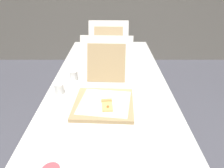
# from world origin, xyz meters

# --- Properties ---
(table) EXTENTS (0.88, 2.19, 0.72)m
(table) POSITION_xyz_m (0.00, 0.60, 0.68)
(table) COLOR silver
(table) RESTS_ON ground
(pizza_box_front) EXTENTS (0.40, 0.53, 0.37)m
(pizza_box_front) POSITION_xyz_m (-0.03, 0.31, 0.78)
(pizza_box_front) COLOR tan
(pizza_box_front) RESTS_ON table
(pizza_box_middle) EXTENTS (0.38, 0.52, 0.37)m
(pizza_box_middle) POSITION_xyz_m (-0.02, 0.86, 0.78)
(pizza_box_middle) COLOR tan
(pizza_box_middle) RESTS_ON table
(cup_white_near_center) EXTENTS (0.06, 0.06, 0.07)m
(cup_white_near_center) POSITION_xyz_m (-0.35, 0.41, 0.76)
(cup_white_near_center) COLOR white
(cup_white_near_center) RESTS_ON table
(cup_white_mid) EXTENTS (0.06, 0.06, 0.07)m
(cup_white_mid) POSITION_xyz_m (-0.28, 0.63, 0.76)
(cup_white_mid) COLOR white
(cup_white_mid) RESTS_ON table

